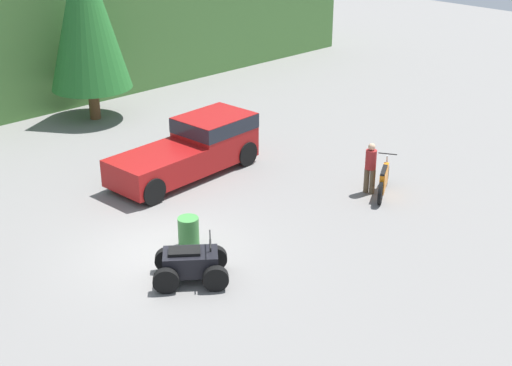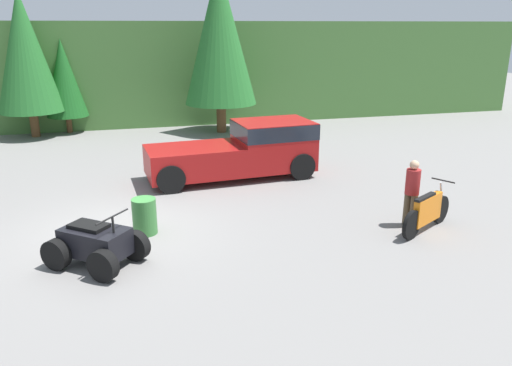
{
  "view_description": "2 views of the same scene",
  "coord_description": "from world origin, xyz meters",
  "px_view_note": "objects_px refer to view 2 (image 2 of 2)",
  "views": [
    {
      "loc": [
        -9.89,
        -14.0,
        9.57
      ],
      "look_at": [
        3.56,
        0.12,
        0.95
      ],
      "focal_mm": 50.0,
      "sensor_mm": 36.0,
      "label": 1
    },
    {
      "loc": [
        0.44,
        -11.67,
        4.83
      ],
      "look_at": [
        3.56,
        0.12,
        0.95
      ],
      "focal_mm": 35.0,
      "sensor_mm": 36.0,
      "label": 2
    }
  ],
  "objects_px": {
    "pickup_truck_red": "(246,148)",
    "steel_barrel": "(145,216)",
    "rider_person": "(412,191)",
    "dirt_bike": "(427,212)",
    "quad_atv": "(96,244)"
  },
  "relations": [
    {
      "from": "dirt_bike",
      "to": "rider_person",
      "type": "relative_size",
      "value": 1.15
    },
    {
      "from": "pickup_truck_red",
      "to": "steel_barrel",
      "type": "bearing_deg",
      "value": -135.56
    },
    {
      "from": "dirt_bike",
      "to": "rider_person",
      "type": "height_order",
      "value": "rider_person"
    },
    {
      "from": "dirt_bike",
      "to": "steel_barrel",
      "type": "height_order",
      "value": "dirt_bike"
    },
    {
      "from": "dirt_bike",
      "to": "rider_person",
      "type": "xyz_separation_m",
      "value": [
        -0.23,
        0.39,
        0.44
      ]
    },
    {
      "from": "dirt_bike",
      "to": "rider_person",
      "type": "bearing_deg",
      "value": 90.29
    },
    {
      "from": "quad_atv",
      "to": "steel_barrel",
      "type": "distance_m",
      "value": 1.77
    },
    {
      "from": "pickup_truck_red",
      "to": "steel_barrel",
      "type": "xyz_separation_m",
      "value": [
        -3.48,
        -3.98,
        -0.52
      ]
    },
    {
      "from": "pickup_truck_red",
      "to": "rider_person",
      "type": "distance_m",
      "value": 5.96
    },
    {
      "from": "rider_person",
      "to": "dirt_bike",
      "type": "bearing_deg",
      "value": -81.59
    },
    {
      "from": "pickup_truck_red",
      "to": "dirt_bike",
      "type": "bearing_deg",
      "value": -64.63
    },
    {
      "from": "rider_person",
      "to": "steel_barrel",
      "type": "xyz_separation_m",
      "value": [
        -6.44,
        1.2,
        -0.48
      ]
    },
    {
      "from": "rider_person",
      "to": "quad_atv",
      "type": "bearing_deg",
      "value": 159.67
    },
    {
      "from": "pickup_truck_red",
      "to": "dirt_bike",
      "type": "distance_m",
      "value": 6.43
    },
    {
      "from": "dirt_bike",
      "to": "steel_barrel",
      "type": "bearing_deg",
      "value": 136.51
    }
  ]
}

